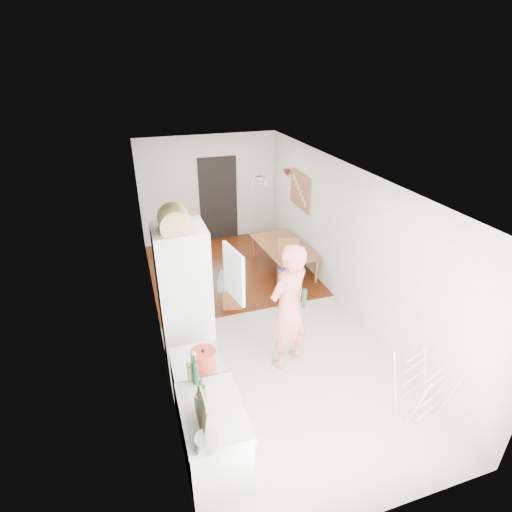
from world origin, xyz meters
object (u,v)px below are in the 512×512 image
dining_chair (289,266)px  stool (232,295)px  person (289,297)px  dining_table (285,259)px  drying_rack (421,391)px

dining_chair → stool: (-1.18, -0.26, -0.27)m
dining_chair → stool: 1.24m
person → dining_table: bearing=-138.1°
dining_table → drying_rack: drying_rack is taller
dining_chair → drying_rack: dining_chair is taller
dining_chair → person: bearing=-95.2°
person → drying_rack: person is taller
person → dining_table: person is taller
person → drying_rack: bearing=101.2°
stool → person: bearing=-77.6°
dining_table → drying_rack: 4.10m
person → dining_table: 2.96m
person → stool: 1.92m
person → stool: bearing=-104.4°
person → drying_rack: size_ratio=2.48×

